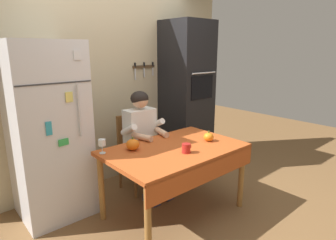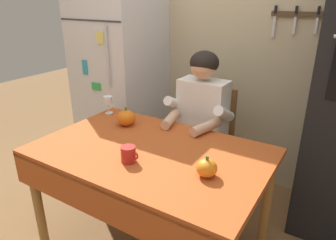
{
  "view_description": "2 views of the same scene",
  "coord_description": "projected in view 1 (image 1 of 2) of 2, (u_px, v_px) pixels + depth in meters",
  "views": [
    {
      "loc": [
        -1.83,
        -1.91,
        1.72
      ],
      "look_at": [
        0.01,
        0.21,
        1.01
      ],
      "focal_mm": 30.15,
      "sensor_mm": 36.0,
      "label": 1
    },
    {
      "loc": [
        0.97,
        -1.25,
        1.6
      ],
      "look_at": [
        0.01,
        0.29,
        0.87
      ],
      "focal_mm": 32.96,
      "sensor_mm": 36.0,
      "label": 2
    }
  ],
  "objects": [
    {
      "name": "ground_plane",
      "position": [
        180.0,
        216.0,
        2.98
      ],
      "size": [
        10.0,
        10.0,
        0.0
      ],
      "primitive_type": "plane",
      "color": "brown",
      "rests_on": "ground"
    },
    {
      "name": "refrigerator",
      "position": [
        48.0,
        132.0,
        2.86
      ],
      "size": [
        0.68,
        0.71,
        1.8
      ],
      "color": "silver",
      "rests_on": "ground"
    },
    {
      "name": "pumpkin_medium",
      "position": [
        209.0,
        137.0,
        3.06
      ],
      "size": [
        0.11,
        0.11,
        0.12
      ],
      "color": "orange",
      "rests_on": "dining_table"
    },
    {
      "name": "coffee_mug",
      "position": [
        186.0,
        148.0,
        2.71
      ],
      "size": [
        0.11,
        0.08,
        0.09
      ],
      "color": "#B2231E",
      "rests_on": "dining_table"
    },
    {
      "name": "wine_glass",
      "position": [
        102.0,
        143.0,
        2.69
      ],
      "size": [
        0.07,
        0.07,
        0.14
      ],
      "color": "white",
      "rests_on": "dining_table"
    },
    {
      "name": "seated_person",
      "position": [
        143.0,
        134.0,
        3.32
      ],
      "size": [
        0.47,
        0.55,
        1.25
      ],
      "color": "#38384C",
      "rests_on": "ground"
    },
    {
      "name": "pumpkin_large",
      "position": [
        133.0,
        144.0,
        2.79
      ],
      "size": [
        0.13,
        0.13,
        0.14
      ],
      "color": "orange",
      "rests_on": "dining_table"
    },
    {
      "name": "dining_table",
      "position": [
        176.0,
        156.0,
        2.88
      ],
      "size": [
        1.4,
        0.9,
        0.74
      ],
      "color": "#9E6B33",
      "rests_on": "ground"
    },
    {
      "name": "back_wall_assembly",
      "position": [
        113.0,
        82.0,
        3.68
      ],
      "size": [
        3.7,
        0.13,
        2.6
      ],
      "color": "#BCAD89",
      "rests_on": "ground"
    },
    {
      "name": "chair_behind_person",
      "position": [
        135.0,
        148.0,
        3.51
      ],
      "size": [
        0.4,
        0.4,
        0.93
      ],
      "color": "brown",
      "rests_on": "ground"
    },
    {
      "name": "wall_oven",
      "position": [
        186.0,
        96.0,
        4.12
      ],
      "size": [
        0.6,
        0.64,
        2.1
      ],
      "color": "black",
      "rests_on": "ground"
    }
  ]
}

